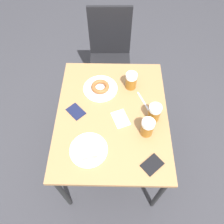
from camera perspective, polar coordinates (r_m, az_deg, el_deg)
ground_plane at (r=2.16m, az=0.00°, el=-10.87°), size 8.00×8.00×0.00m
table at (r=1.58m, az=0.00°, el=-1.66°), size 0.78×0.99×0.72m
chair at (r=2.21m, az=-0.53°, el=16.09°), size 0.41×0.41×0.96m
plate_with_cake at (r=1.39m, az=-6.15°, el=-9.65°), size 0.24×0.24×0.04m
plate_with_donut at (r=1.65m, az=-3.07°, el=6.38°), size 0.26×0.26×0.04m
beer_mug_left at (r=1.41m, az=9.20°, el=-3.98°), size 0.08×0.08×0.13m
beer_mug_center at (r=1.63m, az=5.02°, el=8.15°), size 0.08×0.08×0.13m
beer_mug_right at (r=1.48m, az=10.98°, el=-0.19°), size 0.08×0.08×0.13m
napkin_folded at (r=1.51m, az=2.25°, el=-1.76°), size 0.14×0.16×0.00m
fork at (r=1.60m, az=8.21°, el=2.69°), size 0.09×0.18×0.00m
passport_near_edge at (r=1.38m, az=10.46°, el=-13.37°), size 0.15×0.15×0.01m
passport_far_edge at (r=1.56m, az=-9.42°, el=0.14°), size 0.15×0.15×0.01m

